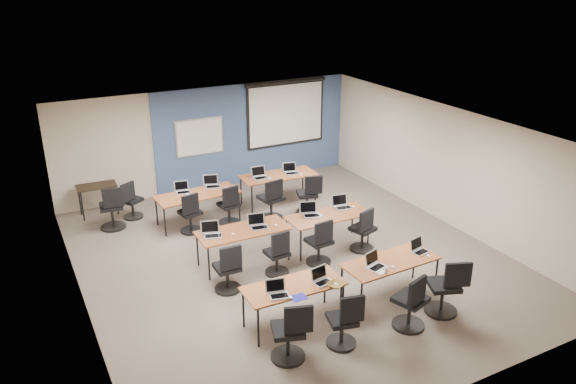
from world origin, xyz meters
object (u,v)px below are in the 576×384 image
projector_screen (286,110)px  task_chair_11 (309,198)px  training_table_back_right (278,176)px  task_chair_3 (446,291)px  laptop_10 (260,175)px  training_table_mid_left (243,232)px  training_table_mid_right (328,217)px  laptop_1 (321,278)px  laptop_8 (183,190)px  whiteboard (200,137)px  task_chair_2 (411,306)px  training_table_front_left (294,288)px  task_chair_1 (344,325)px  laptop_6 (310,212)px  task_chair_6 (320,246)px  spare_chair_a (131,203)px  laptop_0 (278,292)px  task_chair_9 (229,208)px  utility_table (97,189)px  task_chair_5 (278,257)px  laptop_3 (419,249)px  laptop_7 (342,205)px  laptop_11 (291,171)px  training_table_front_right (390,263)px  laptop_4 (212,232)px  task_chair_4 (228,272)px  task_chair_0 (291,336)px  laptop_9 (212,184)px  task_chair_10 (272,203)px  laptop_2 (375,263)px  laptop_5 (258,224)px  task_chair_7 (363,233)px  spare_chair_b (112,211)px  training_table_back_left (197,195)px

projector_screen → task_chair_11: bearing=-106.2°
training_table_back_right → task_chair_3: (0.30, -5.68, -0.26)m
laptop_10 → task_chair_11: (0.81, -1.00, -0.39)m
training_table_mid_left → training_table_mid_right: 1.87m
laptop_1 → training_table_mid_left: bearing=88.8°
laptop_8 → laptop_10: 1.97m
whiteboard → task_chair_2: size_ratio=1.26×
training_table_front_left → task_chair_3: (2.42, -0.94, -0.25)m
task_chair_1 → laptop_6: bearing=82.7°
training_table_front_left → task_chair_6: bearing=48.6°
spare_chair_a → laptop_0: bearing=-110.4°
task_chair_9 → utility_table: (-2.56, 1.94, 0.26)m
task_chair_5 → laptop_3: bearing=-40.9°
training_table_back_right → laptop_7: 2.45m
training_table_back_right → laptop_3: 4.79m
laptop_11 → laptop_6: bearing=-93.8°
laptop_0 → laptop_1: size_ratio=1.02×
training_table_front_right → spare_chair_a: bearing=118.5°
laptop_3 → utility_table: bearing=114.9°
training_table_mid_right → task_chair_2: (-0.33, -3.11, -0.26)m
projector_screen → laptop_1: 7.19m
laptop_10 → task_chair_2: bearing=-85.7°
laptop_4 → task_chair_4: (-0.04, -0.91, -0.39)m
task_chair_9 → task_chair_0: bearing=-108.4°
task_chair_2 → spare_chair_a: task_chair_2 is taller
laptop_1 → laptop_4: laptop_4 is taller
training_table_front_right → training_table_mid_right: same height
laptop_9 → task_chair_10: size_ratio=0.34×
laptop_2 → spare_chair_a: 6.30m
task_chair_0 → task_chair_1: bearing=12.1°
task_chair_0 → task_chair_5: (0.97, 2.34, -0.03)m
laptop_5 → task_chair_3: bearing=-45.9°
task_chair_7 → laptop_9: size_ratio=2.80×
training_table_back_right → laptop_6: size_ratio=5.23×
laptop_8 → spare_chair_a: size_ratio=0.35×
task_chair_4 → task_chair_6: bearing=4.8°
task_chair_1 → utility_table: (-2.43, 6.95, 0.26)m
projector_screen → spare_chair_a: projector_screen is taller
task_chair_5 → spare_chair_a: size_ratio=1.00×
training_table_front_left → laptop_8: size_ratio=5.12×
task_chair_7 → task_chair_10: size_ratio=0.94×
training_table_front_left → training_table_back_right: (2.12, 4.74, 0.01)m
projector_screen → task_chair_10: bearing=-123.6°
spare_chair_b → training_table_back_left: bearing=-11.3°
laptop_1 → laptop_2: size_ratio=0.93×
training_table_back_left → training_table_back_right: same height
task_chair_4 → task_chair_5: 1.07m
training_table_front_right → task_chair_3: (0.52, -0.87, -0.25)m
task_chair_3 → laptop_6: task_chair_3 is taller
training_table_mid_right → task_chair_5: task_chair_5 is taller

